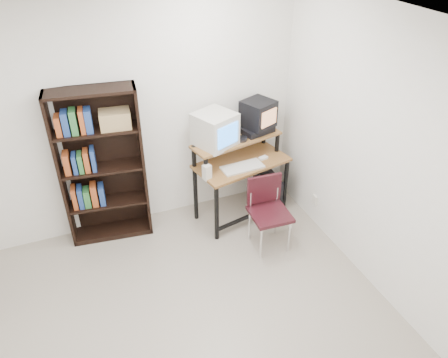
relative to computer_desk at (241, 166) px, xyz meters
name	(u,v)px	position (x,y,z in m)	size (l,w,h in m)	color
floor	(183,354)	(-1.25, -1.62, -0.68)	(4.00, 4.00, 0.01)	#A39787
ceiling	(158,47)	(-1.25, -1.62, 1.93)	(4.00, 4.00, 0.01)	white
back_wall	(118,120)	(-1.25, 0.38, 0.63)	(4.00, 0.01, 2.60)	white
right_wall	(404,177)	(0.75, -1.62, 0.63)	(0.01, 4.00, 2.60)	white
computer_desk	(241,166)	(0.00, 0.00, 0.00)	(1.15, 0.73, 0.98)	#8E5E2E
crt_monitor	(215,130)	(-0.28, 0.07, 0.48)	(0.51, 0.51, 0.37)	beige
vcr	(256,130)	(0.26, 0.16, 0.34)	(0.36, 0.26, 0.08)	black
crt_tv	(258,114)	(0.28, 0.17, 0.53)	(0.42, 0.41, 0.30)	black
cd_spindle	(242,139)	(0.02, 0.03, 0.32)	(0.12, 0.12, 0.05)	#26262B
keyboard	(242,168)	(-0.04, -0.14, 0.07)	(0.47, 0.21, 0.04)	beige
mousepad	(264,159)	(0.28, -0.04, 0.05)	(0.22, 0.18, 0.01)	black
mouse	(263,158)	(0.26, -0.05, 0.07)	(0.10, 0.06, 0.03)	white
desk_speaker	(207,172)	(-0.48, -0.18, 0.13)	(0.08, 0.07, 0.17)	beige
pc_tower	(267,190)	(0.40, 0.05, -0.46)	(0.20, 0.45, 0.42)	black
school_chair	(268,206)	(0.05, -0.59, -0.18)	(0.42, 0.42, 0.81)	black
bookshelf	(102,165)	(-1.50, 0.24, 0.22)	(0.90, 0.40, 1.74)	black
wall_outlet	(315,200)	(0.74, -0.47, -0.37)	(0.02, 0.08, 0.12)	beige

